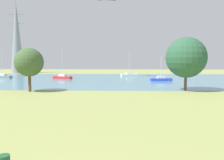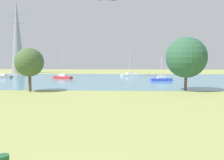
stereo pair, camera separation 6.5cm
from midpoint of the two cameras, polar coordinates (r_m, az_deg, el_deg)
The scene contains 9 objects.
ground_plane at distance 30.38m, azimuth -1.85°, elevation -4.60°, with size 160.00×160.00×0.00m, color #8C9351.
water_surface at distance 58.13m, azimuth 0.01°, elevation 0.13°, with size 140.00×40.00×0.02m, color teal.
sailboat_gray at distance 68.81m, azimuth -24.61°, elevation 0.84°, with size 4.98×2.24×7.82m.
sailboat_white at distance 68.73m, azimuth 4.09°, elevation 1.29°, with size 5.03×2.76×7.06m.
sailboat_blue at distance 55.49m, azimuth 11.53°, elevation 0.24°, with size 4.95×2.09×5.64m.
sailboat_red at distance 61.62m, azimuth -11.73°, elevation 0.74°, with size 5.03×2.85×7.55m.
tree_east_far at distance 39.14m, azimuth -19.16°, elevation 3.99°, with size 4.43×4.43×6.77m.
tree_mid_shore at distance 39.87m, azimuth 17.17°, elevation 5.14°, with size 6.46×6.46×8.51m.
electricity_pylon at distance 89.44m, azimuth -21.74°, elevation 9.56°, with size 6.40×4.40×24.97m.
Camera 1 is at (2.01, -7.87, 5.19)m, focal length 38.45 mm.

